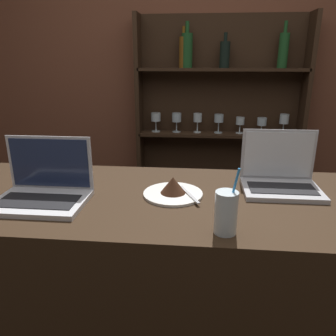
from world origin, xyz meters
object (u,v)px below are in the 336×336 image
object	(u,v)px
laptop_near	(44,188)
water_glass	(227,212)
cake_plate	(174,189)
laptop_far	(281,177)

from	to	relation	value
laptop_near	water_glass	size ratio (longest dim) A/B	1.60
cake_plate	water_glass	world-z (taller)	water_glass
cake_plate	water_glass	bearing A→B (deg)	-56.44
laptop_far	cake_plate	distance (m)	0.42
laptop_near	cake_plate	xyz separation A→B (m)	(0.46, 0.09, -0.02)
laptop_far	water_glass	bearing A→B (deg)	-122.54
cake_plate	water_glass	distance (m)	0.32
laptop_far	cake_plate	world-z (taller)	laptop_far
laptop_near	cake_plate	bearing A→B (deg)	11.15
laptop_far	water_glass	xyz separation A→B (m)	(-0.24, -0.37, 0.02)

